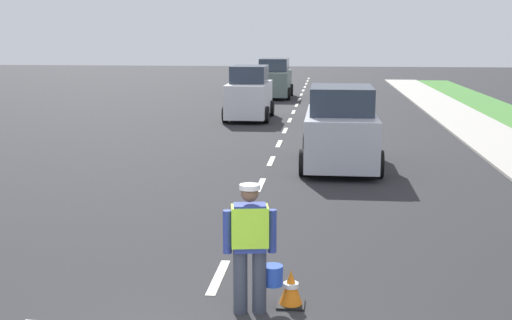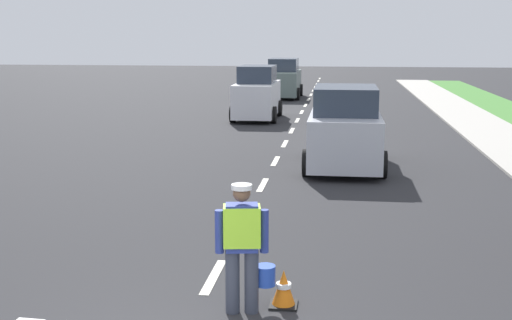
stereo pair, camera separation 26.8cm
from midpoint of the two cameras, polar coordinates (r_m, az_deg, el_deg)
The scene contains 7 objects.
ground_plane at distance 27.46m, azimuth 2.72°, elevation 3.56°, with size 96.00×96.00×0.00m, color #28282B.
lane_center_line at distance 31.62m, azimuth 3.19°, elevation 4.52°, with size 0.14×46.40×0.01m.
road_worker at distance 8.22m, azimuth -1.32°, elevation -7.17°, with size 0.74×0.45×1.67m.
traffic_cone_near at distance 8.64m, azimuth 2.16°, elevation -11.12°, with size 0.36×0.36×0.49m.
car_outgoing_ahead at distance 17.49m, azimuth 6.98°, elevation 2.65°, with size 2.08×4.10×2.16m.
car_oncoming_third at distance 37.10m, azimuth 1.39°, elevation 7.04°, with size 2.01×4.23×2.20m.
car_oncoming_second at distance 27.46m, azimuth -0.86°, elevation 5.74°, with size 1.87×3.95×2.23m.
Camera 1 is at (1.52, -6.20, 3.47)m, focal length 45.79 mm.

